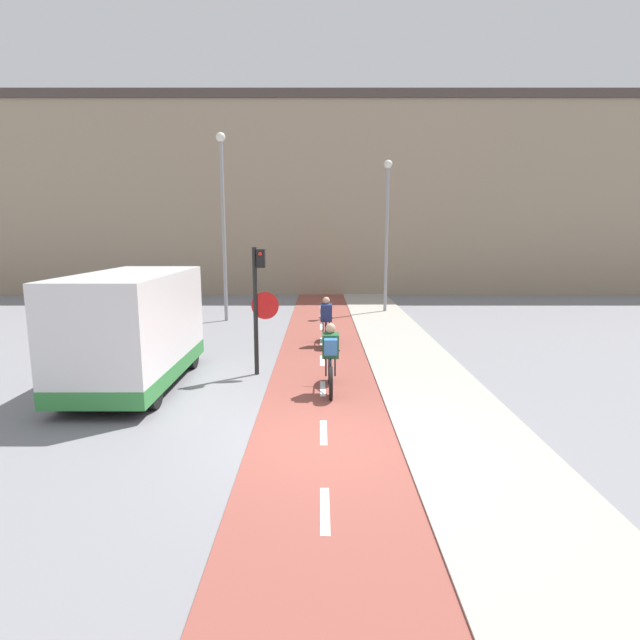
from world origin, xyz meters
name	(u,v)px	position (x,y,z in m)	size (l,w,h in m)	color
ground_plane	(321,445)	(0.00, 0.00, 0.00)	(120.00, 120.00, 0.00)	gray
bike_lane	(321,444)	(0.00, 0.01, 0.01)	(2.53, 60.00, 0.02)	brown
sidewalk_strip	(470,444)	(2.46, 0.00, 0.03)	(2.40, 60.00, 0.05)	#A8A399
building_row_background	(319,198)	(0.00, 23.06, 5.57)	(60.00, 5.20, 11.12)	gray
traffic_light_pole	(256,297)	(-1.55, 4.24, 1.95)	(0.67, 0.25, 3.14)	black
street_lamp_far	(220,209)	(-3.84, 12.02, 4.39)	(0.36, 0.36, 7.25)	gray
street_lamp_sidewalk	(384,220)	(2.84, 14.25, 4.02)	(0.36, 0.36, 6.55)	gray
cyclist_near	(328,360)	(0.17, 2.82, 0.73)	(0.46, 1.82, 1.55)	black
cyclist_far	(324,324)	(0.13, 7.55, 0.68)	(0.46, 1.75, 1.52)	black
van	(131,332)	(-4.28, 3.29, 1.28)	(2.01, 4.71, 2.60)	silver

